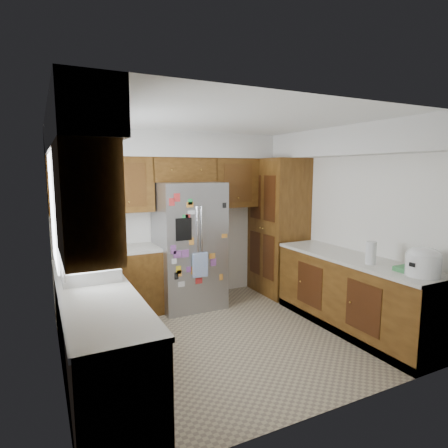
% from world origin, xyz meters
% --- Properties ---
extents(floor, '(3.60, 3.60, 0.00)m').
position_xyz_m(floor, '(0.00, 0.00, 0.00)').
color(floor, tan).
rests_on(floor, ground).
extents(room_shell, '(3.64, 3.24, 2.52)m').
position_xyz_m(room_shell, '(-0.11, 0.36, 1.82)').
color(room_shell, white).
rests_on(room_shell, ground).
extents(left_counter_run, '(1.36, 3.20, 0.92)m').
position_xyz_m(left_counter_run, '(-1.36, 0.03, 0.43)').
color(left_counter_run, '#47280D').
rests_on(left_counter_run, ground).
extents(right_counter_run, '(0.63, 2.25, 0.92)m').
position_xyz_m(right_counter_run, '(1.50, -0.47, 0.42)').
color(right_counter_run, '#47280D').
rests_on(right_counter_run, ground).
extents(pantry, '(0.60, 0.90, 2.15)m').
position_xyz_m(pantry, '(1.50, 1.15, 1.07)').
color(pantry, '#47280D').
rests_on(pantry, ground).
extents(fridge, '(0.90, 0.79, 1.80)m').
position_xyz_m(fridge, '(-0.00, 1.20, 0.90)').
color(fridge, gray).
rests_on(fridge, ground).
extents(bridge_cabinet, '(0.96, 0.34, 0.35)m').
position_xyz_m(bridge_cabinet, '(0.00, 1.43, 1.98)').
color(bridge_cabinet, '#47280D').
rests_on(bridge_cabinet, fridge).
extents(fridge_top_items, '(0.87, 0.36, 0.29)m').
position_xyz_m(fridge_top_items, '(-0.03, 1.42, 2.28)').
color(fridge_top_items, '#0E45A0').
rests_on(fridge_top_items, bridge_cabinet).
extents(sink_assembly, '(0.52, 0.70, 0.37)m').
position_xyz_m(sink_assembly, '(-1.50, 0.10, 0.99)').
color(sink_assembly, white).
rests_on(sink_assembly, left_counter_run).
extents(left_counter_clutter, '(0.37, 0.86, 0.38)m').
position_xyz_m(left_counter_clutter, '(-1.47, 0.81, 1.05)').
color(left_counter_clutter, black).
rests_on(left_counter_clutter, left_counter_run).
extents(rice_cooker, '(0.34, 0.33, 0.29)m').
position_xyz_m(rice_cooker, '(1.50, -1.38, 1.07)').
color(rice_cooker, white).
rests_on(rice_cooker, right_counter_run).
extents(paper_towel, '(0.12, 0.12, 0.26)m').
position_xyz_m(paper_towel, '(1.40, -0.81, 1.05)').
color(paper_towel, white).
rests_on(paper_towel, right_counter_run).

